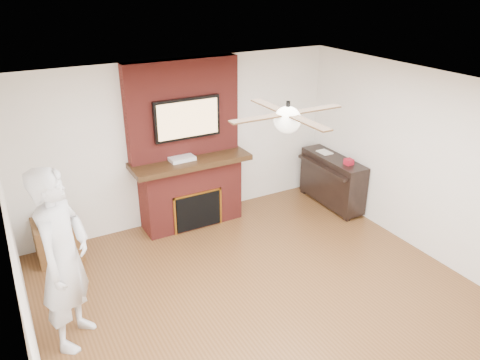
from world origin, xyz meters
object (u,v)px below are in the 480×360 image
side_table (57,237)px  piano (332,180)px  fireplace (188,162)px  person (64,259)px

side_table → piano: size_ratio=0.51×
side_table → piano: 4.32m
fireplace → piano: 2.43m
person → side_table: bearing=31.5°
fireplace → piano: size_ratio=1.92×
fireplace → person: fireplace is taller
fireplace → person: 2.77m
fireplace → side_table: (-1.99, -0.07, -0.69)m
person → side_table: size_ratio=3.02×
fireplace → side_table: 2.11m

